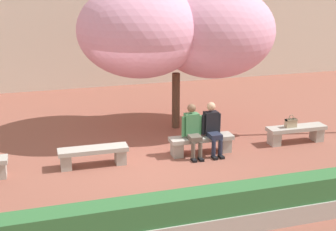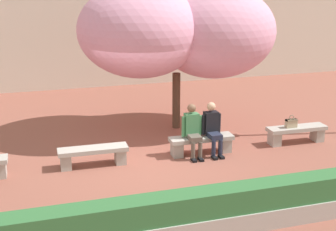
{
  "view_description": "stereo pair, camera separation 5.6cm",
  "coord_description": "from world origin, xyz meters",
  "px_view_note": "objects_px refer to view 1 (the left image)",
  "views": [
    {
      "loc": [
        -2.65,
        -10.12,
        4.27
      ],
      "look_at": [
        0.53,
        0.2,
        1.0
      ],
      "focal_mm": 50.0,
      "sensor_mm": 36.0,
      "label": 1
    },
    {
      "loc": [
        -2.6,
        -10.13,
        4.27
      ],
      "look_at": [
        0.53,
        0.2,
        1.0
      ],
      "focal_mm": 50.0,
      "sensor_mm": 36.0,
      "label": 2
    }
  ],
  "objects_px": {
    "stone_bench_center": "(201,142)",
    "handbag": "(291,122)",
    "stone_bench_near_east": "(296,132)",
    "person_seated_left": "(193,128)",
    "cherry_tree_main": "(176,31)",
    "stone_bench_near_west": "(93,154)",
    "person_seated_right": "(212,126)"
  },
  "relations": [
    {
      "from": "stone_bench_center",
      "to": "handbag",
      "type": "bearing_deg",
      "value": -0.15
    },
    {
      "from": "cherry_tree_main",
      "to": "person_seated_left",
      "type": "bearing_deg",
      "value": -97.1
    },
    {
      "from": "stone_bench_near_east",
      "to": "person_seated_right",
      "type": "height_order",
      "value": "person_seated_right"
    },
    {
      "from": "person_seated_left",
      "to": "handbag",
      "type": "bearing_deg",
      "value": 0.98
    },
    {
      "from": "stone_bench_center",
      "to": "person_seated_left",
      "type": "xyz_separation_m",
      "value": [
        -0.25,
        -0.05,
        0.4
      ]
    },
    {
      "from": "person_seated_left",
      "to": "stone_bench_near_east",
      "type": "bearing_deg",
      "value": 1.05
    },
    {
      "from": "person_seated_right",
      "to": "cherry_tree_main",
      "type": "xyz_separation_m",
      "value": [
        -0.25,
        2.12,
        2.09
      ]
    },
    {
      "from": "person_seated_left",
      "to": "stone_bench_center",
      "type": "bearing_deg",
      "value": 11.88
    },
    {
      "from": "stone_bench_near_east",
      "to": "handbag",
      "type": "distance_m",
      "value": 0.34
    },
    {
      "from": "stone_bench_near_east",
      "to": "person_seated_left",
      "type": "height_order",
      "value": "person_seated_left"
    },
    {
      "from": "cherry_tree_main",
      "to": "handbag",
      "type": "bearing_deg",
      "value": -39.94
    },
    {
      "from": "stone_bench_near_east",
      "to": "person_seated_left",
      "type": "bearing_deg",
      "value": -178.95
    },
    {
      "from": "stone_bench_near_east",
      "to": "person_seated_left",
      "type": "relative_size",
      "value": 1.25
    },
    {
      "from": "person_seated_right",
      "to": "person_seated_left",
      "type": "bearing_deg",
      "value": -180.0
    },
    {
      "from": "person_seated_right",
      "to": "handbag",
      "type": "relative_size",
      "value": 3.81
    },
    {
      "from": "person_seated_right",
      "to": "cherry_tree_main",
      "type": "distance_m",
      "value": 2.98
    },
    {
      "from": "stone_bench_near_east",
      "to": "person_seated_right",
      "type": "distance_m",
      "value": 2.45
    },
    {
      "from": "stone_bench_center",
      "to": "person_seated_right",
      "type": "xyz_separation_m",
      "value": [
        0.26,
        -0.05,
        0.4
      ]
    },
    {
      "from": "stone_bench_center",
      "to": "cherry_tree_main",
      "type": "relative_size",
      "value": 0.29
    },
    {
      "from": "stone_bench_center",
      "to": "stone_bench_near_west",
      "type": "bearing_deg",
      "value": 180.0
    },
    {
      "from": "stone_bench_near_west",
      "to": "handbag",
      "type": "distance_m",
      "value": 5.16
    },
    {
      "from": "handbag",
      "to": "stone_bench_near_east",
      "type": "bearing_deg",
      "value": 2.06
    },
    {
      "from": "handbag",
      "to": "stone_bench_near_west",
      "type": "bearing_deg",
      "value": 179.93
    },
    {
      "from": "stone_bench_center",
      "to": "person_seated_right",
      "type": "height_order",
      "value": "person_seated_right"
    },
    {
      "from": "person_seated_left",
      "to": "cherry_tree_main",
      "type": "bearing_deg",
      "value": 82.9
    },
    {
      "from": "person_seated_left",
      "to": "person_seated_right",
      "type": "distance_m",
      "value": 0.51
    },
    {
      "from": "stone_bench_center",
      "to": "handbag",
      "type": "height_order",
      "value": "handbag"
    },
    {
      "from": "handbag",
      "to": "cherry_tree_main",
      "type": "height_order",
      "value": "cherry_tree_main"
    },
    {
      "from": "handbag",
      "to": "person_seated_right",
      "type": "bearing_deg",
      "value": -178.79
    },
    {
      "from": "person_seated_right",
      "to": "cherry_tree_main",
      "type": "relative_size",
      "value": 0.24
    },
    {
      "from": "stone_bench_center",
      "to": "cherry_tree_main",
      "type": "distance_m",
      "value": 3.23
    },
    {
      "from": "stone_bench_center",
      "to": "person_seated_right",
      "type": "bearing_deg",
      "value": -11.77
    }
  ]
}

